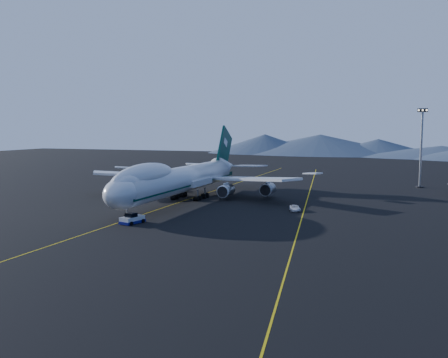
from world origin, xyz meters
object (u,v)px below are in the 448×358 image
(boeing_747, at_px, (181,179))
(pushback_tug, at_px, (132,220))
(floodlight_mast, at_px, (421,148))
(service_van, at_px, (295,208))

(boeing_747, relative_size, pushback_tug, 13.17)
(boeing_747, xyz_separation_m, floodlight_mast, (57.72, 52.55, 6.64))
(pushback_tug, distance_m, floodlight_mast, 99.35)
(pushback_tug, relative_size, floodlight_mast, 0.22)
(boeing_747, height_order, service_van, boeing_747)
(service_van, height_order, floodlight_mast, floodlight_mast)
(service_van, bearing_deg, boeing_747, 153.55)
(boeing_747, xyz_separation_m, service_van, (30.00, -4.26, -5.17))
(pushback_tug, xyz_separation_m, service_van, (27.00, 25.28, -0.05))
(pushback_tug, bearing_deg, service_van, 55.74)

